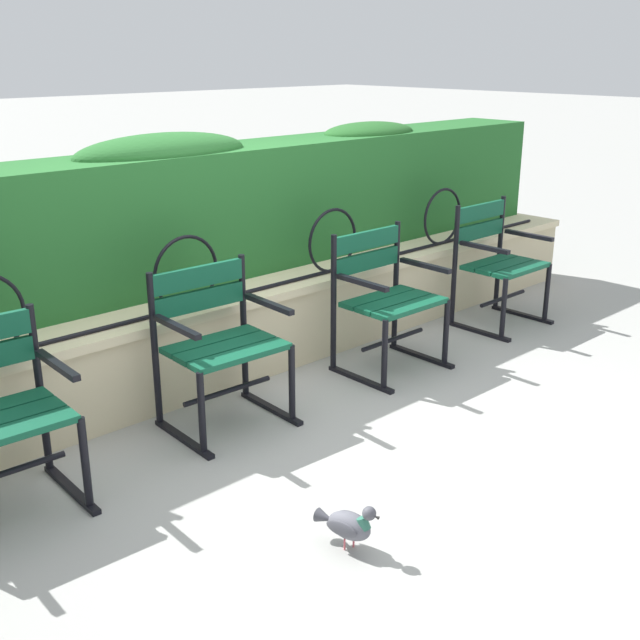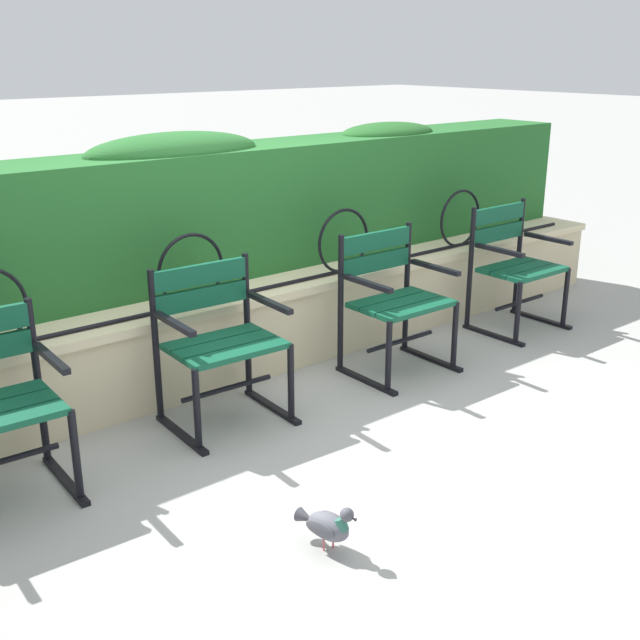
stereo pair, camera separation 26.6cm
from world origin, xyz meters
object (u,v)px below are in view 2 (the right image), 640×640
park_chair_rightmost (514,264)px  park_chair_centre_right (393,297)px  park_chair_centre_left (218,338)px  pigeon_near_chairs (328,525)px

park_chair_rightmost → park_chair_centre_right: bearing=-178.7°
park_chair_centre_left → pigeon_near_chairs: 1.37m
park_chair_centre_left → pigeon_near_chairs: (-0.32, -1.29, -0.35)m
park_chair_centre_right → park_chair_rightmost: size_ratio=0.99×
park_chair_centre_left → park_chair_centre_right: (1.21, -0.07, 0.00)m
park_chair_rightmost → park_chair_centre_left: bearing=179.0°
park_chair_centre_left → park_chair_centre_right: 1.21m
park_chair_centre_right → pigeon_near_chairs: size_ratio=2.98×
pigeon_near_chairs → park_chair_rightmost: bearing=24.4°
park_chair_centre_right → pigeon_near_chairs: park_chair_centre_right is taller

